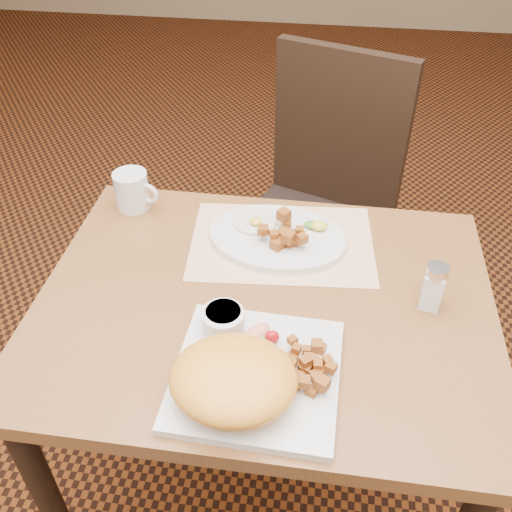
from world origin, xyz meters
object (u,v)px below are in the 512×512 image
at_px(plate_square, 256,374).
at_px(plate_oval, 277,238).
at_px(salt_shaker, 433,286).
at_px(table, 264,336).
at_px(coffee_mug, 133,190).
at_px(chair_far, 321,198).

relative_size(plate_square, plate_oval, 0.92).
height_order(plate_oval, salt_shaker, salt_shaker).
distance_m(table, plate_oval, 0.22).
height_order(plate_square, salt_shaker, salt_shaker).
bearing_deg(coffee_mug, plate_oval, -13.67).
xyz_separation_m(chair_far, plate_square, (-0.08, -0.87, 0.22)).
bearing_deg(salt_shaker, plate_oval, 153.42).
bearing_deg(salt_shaker, table, -175.06).
xyz_separation_m(table, chair_far, (0.09, 0.68, -0.10)).
bearing_deg(chair_far, plate_square, 104.60).
bearing_deg(plate_oval, chair_far, 80.33).
bearing_deg(coffee_mug, chair_far, 43.13).
height_order(table, salt_shaker, salt_shaker).
distance_m(chair_far, salt_shaker, 0.74).
distance_m(table, coffee_mug, 0.47).
xyz_separation_m(salt_shaker, coffee_mug, (-0.67, 0.24, -0.01)).
height_order(plate_square, plate_oval, plate_oval).
bearing_deg(plate_square, salt_shaker, 35.63).
height_order(chair_far, coffee_mug, chair_far).
relative_size(plate_oval, salt_shaker, 3.05).
bearing_deg(plate_square, chair_far, 84.98).
bearing_deg(plate_square, coffee_mug, 127.90).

